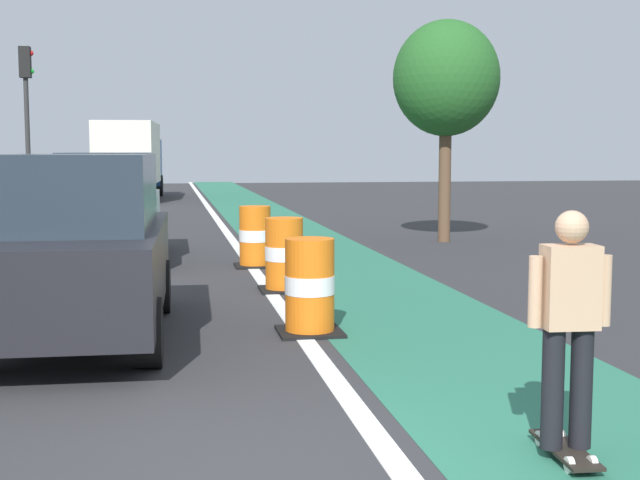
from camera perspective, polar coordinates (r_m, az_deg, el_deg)
name	(u,v)px	position (r m, az deg, el deg)	size (l,w,h in m)	color
ground_plane	(261,470)	(5.84, -3.95, -14.94)	(100.00, 100.00, 0.00)	#2D2D30
bike_lane_strip	(314,251)	(17.80, -0.39, -0.76)	(2.50, 80.00, 0.01)	#286B51
lane_divider_stripe	(242,253)	(17.61, -5.21, -0.85)	(0.20, 80.00, 0.01)	silver
skateboarder_on_lane	(569,326)	(6.01, 16.13, -5.51)	(0.57, 0.81, 1.69)	black
parked_suv_nearest	(77,246)	(9.85, -15.76, -0.37)	(2.02, 4.65, 2.04)	black
parked_suv_second	(109,206)	(16.91, -13.80, 2.23)	(1.95, 4.62, 2.04)	silver
traffic_barrel_front	(310,287)	(9.80, -0.68, -3.15)	(0.73, 0.73, 1.09)	orange
traffic_barrel_mid	(284,255)	(12.79, -2.38, -1.02)	(0.73, 0.73, 1.09)	orange
traffic_barrel_back	(255,237)	(15.48, -4.32, 0.18)	(0.73, 0.73, 1.09)	orange
delivery_truck_down_block	(130,156)	(37.43, -12.46, 5.45)	(2.69, 7.71, 3.23)	silver
traffic_light_corner	(27,102)	(27.04, -18.82, 8.64)	(0.41, 0.32, 5.10)	#2D2D2D
pedestrian_waiting	(27,199)	(22.83, -18.83, 2.57)	(0.34, 0.20, 1.61)	#33333D
street_tree_sidewalk	(446,80)	(19.92, 8.34, 10.45)	(2.40, 2.40, 5.00)	brown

